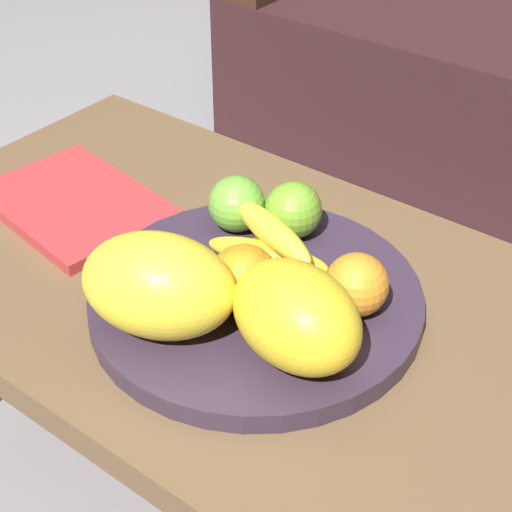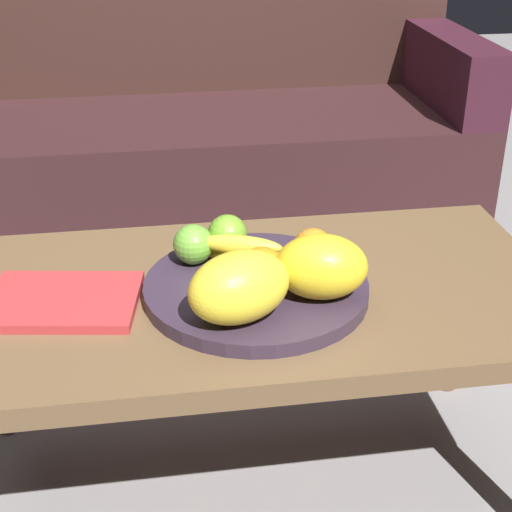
# 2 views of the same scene
# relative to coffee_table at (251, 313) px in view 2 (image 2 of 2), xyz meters

# --- Properties ---
(ground_plane) EXTENTS (8.00, 8.00, 0.00)m
(ground_plane) POSITION_rel_coffee_table_xyz_m (0.00, 0.00, -0.39)
(ground_plane) COLOR gray
(coffee_table) EXTENTS (1.08, 0.56, 0.45)m
(coffee_table) POSITION_rel_coffee_table_xyz_m (0.00, 0.00, 0.00)
(coffee_table) COLOR brown
(coffee_table) RESTS_ON ground_plane
(couch) EXTENTS (1.70, 0.70, 0.90)m
(couch) POSITION_rel_coffee_table_xyz_m (0.03, 1.26, -0.09)
(couch) COLOR #30191B
(couch) RESTS_ON ground_plane
(fruit_bowl) EXTENTS (0.38, 0.38, 0.03)m
(fruit_bowl) POSITION_rel_coffee_table_xyz_m (0.01, -0.03, 0.06)
(fruit_bowl) COLOR #342738
(fruit_bowl) RESTS_ON coffee_table
(melon_large_front) EXTENTS (0.20, 0.17, 0.11)m
(melon_large_front) POSITION_rel_coffee_table_xyz_m (-0.04, -0.14, 0.13)
(melon_large_front) COLOR yellow
(melon_large_front) RESTS_ON fruit_bowl
(melon_smaller_beside) EXTENTS (0.17, 0.13, 0.11)m
(melon_smaller_beside) POSITION_rel_coffee_table_xyz_m (0.10, -0.09, 0.13)
(melon_smaller_beside) COLOR yellow
(melon_smaller_beside) RESTS_ON fruit_bowl
(orange_front) EXTENTS (0.07, 0.07, 0.07)m
(orange_front) POSITION_rel_coffee_table_xyz_m (0.11, 0.02, 0.11)
(orange_front) COLOR orange
(orange_front) RESTS_ON fruit_bowl
(orange_left) EXTENTS (0.08, 0.08, 0.08)m
(orange_left) POSITION_rel_coffee_table_xyz_m (0.01, -0.05, 0.12)
(orange_left) COLOR orange
(orange_left) RESTS_ON fruit_bowl
(apple_front) EXTENTS (0.07, 0.07, 0.07)m
(apple_front) POSITION_rel_coffee_table_xyz_m (-0.03, 0.09, 0.11)
(apple_front) COLOR #6DA62B
(apple_front) RESTS_ON fruit_bowl
(apple_left) EXTENTS (0.07, 0.07, 0.07)m
(apple_left) POSITION_rel_coffee_table_xyz_m (-0.09, 0.06, 0.11)
(apple_left) COLOR #68AD37
(apple_left) RESTS_ON fruit_bowl
(banana_bunch) EXTENTS (0.16, 0.11, 0.06)m
(banana_bunch) POSITION_rel_coffee_table_xyz_m (-0.01, 0.03, 0.10)
(banana_bunch) COLOR yellow
(banana_bunch) RESTS_ON fruit_bowl
(magazine) EXTENTS (0.28, 0.22, 0.02)m
(magazine) POSITION_rel_coffee_table_xyz_m (-0.32, -0.01, 0.06)
(magazine) COLOR #B43133
(magazine) RESTS_ON coffee_table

